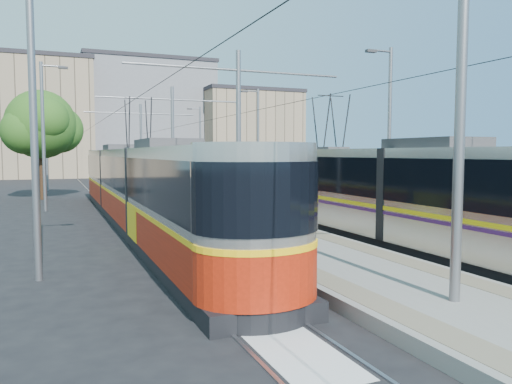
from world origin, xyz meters
name	(u,v)px	position (x,y,z in m)	size (l,w,h in m)	color
ground	(342,271)	(0.00, 0.00, 0.00)	(160.00, 160.00, 0.00)	black
platform	(185,205)	(0.00, 17.00, 0.15)	(4.00, 50.00, 0.30)	gray
tactile_strip_left	(160,203)	(-1.45, 17.00, 0.30)	(0.70, 50.00, 0.01)	gray
tactile_strip_right	(209,201)	(1.45, 17.00, 0.30)	(0.70, 50.00, 0.01)	gray
rails	(185,207)	(0.00, 17.00, 0.02)	(8.71, 70.00, 0.03)	gray
track_arrow	(263,323)	(-3.60, -3.00, 0.01)	(1.20, 5.00, 0.01)	silver
tram_left	(139,186)	(-3.60, 10.78, 1.71)	(2.43, 28.81, 5.50)	black
tram_right	(330,184)	(3.60, 6.77, 1.86)	(2.43, 30.55, 5.50)	black
catenary	(198,127)	(0.00, 14.15, 4.52)	(9.20, 70.00, 7.00)	slate
street_lamps	(169,137)	(0.00, 21.00, 4.18)	(15.18, 38.22, 8.00)	slate
shelter	(219,188)	(0.15, 11.12, 1.50)	(0.91, 1.17, 2.29)	black
tree	(46,126)	(-7.43, 25.58, 4.98)	(5.07, 4.68, 7.36)	#382314
building_left	(26,118)	(-10.00, 60.00, 7.64)	(16.32, 12.24, 15.27)	gray
building_centre	(146,119)	(6.00, 64.00, 8.25)	(18.36, 14.28, 16.48)	slate
building_right	(248,133)	(20.00, 58.00, 6.18)	(14.28, 10.20, 12.34)	gray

